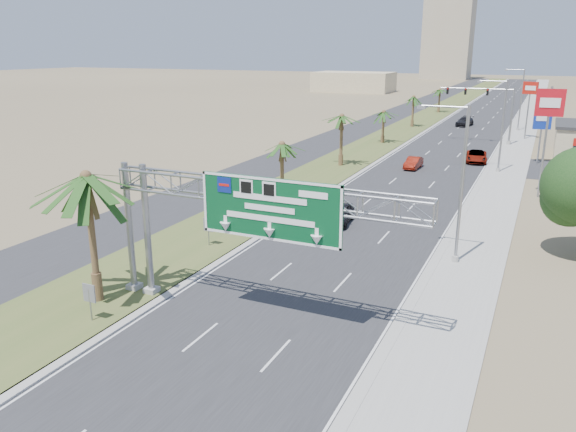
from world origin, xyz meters
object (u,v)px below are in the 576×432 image
(car_left_lane, at_px, (340,214))
(pole_sign_blue, at_px, (543,119))
(signal_mast, at_px, (497,110))
(car_right_lane, at_px, (476,156))
(palm_near, at_px, (86,177))
(sign_gantry, at_px, (245,202))
(car_far, at_px, (465,122))
(pole_sign_red_near, at_px, (549,110))
(pole_sign_red_far, at_px, (530,93))
(car_mid_lane, at_px, (413,163))

(car_left_lane, bearing_deg, pole_sign_blue, 60.43)
(signal_mast, distance_m, car_right_lane, 15.54)
(palm_near, height_order, car_left_lane, palm_near)
(palm_near, relative_size, car_right_lane, 1.63)
(sign_gantry, bearing_deg, car_far, 90.24)
(sign_gantry, distance_m, car_left_lane, 17.88)
(signal_mast, height_order, pole_sign_red_near, pole_sign_red_near)
(car_right_lane, distance_m, car_far, 33.84)
(car_far, relative_size, pole_sign_red_near, 0.54)
(signal_mast, height_order, pole_sign_red_far, pole_sign_red_far)
(signal_mast, relative_size, pole_sign_blue, 1.41)
(pole_sign_red_near, height_order, pole_sign_red_far, pole_sign_red_near)
(car_mid_lane, bearing_deg, car_right_lane, 50.30)
(car_left_lane, bearing_deg, signal_mast, 73.74)
(palm_near, distance_m, signal_mast, 65.60)
(sign_gantry, bearing_deg, car_left_lane, 93.62)
(car_mid_lane, bearing_deg, pole_sign_blue, 37.54)
(car_left_lane, xyz_separation_m, pole_sign_blue, (13.44, 32.38, 4.56))
(palm_near, distance_m, car_right_lane, 51.28)
(signal_mast, height_order, car_left_lane, signal_mast)
(signal_mast, xyz_separation_m, car_right_lane, (-0.60, -14.97, -4.14))
(car_far, xyz_separation_m, pole_sign_red_far, (10.39, -11.73, 6.09))
(car_mid_lane, bearing_deg, signal_mast, 74.85)
(palm_near, relative_size, car_far, 1.55)
(pole_sign_blue, bearing_deg, car_mid_lane, -144.32)
(car_right_lane, height_order, pole_sign_blue, pole_sign_blue)
(car_left_lane, bearing_deg, palm_near, -117.44)
(sign_gantry, height_order, pole_sign_red_far, pole_sign_red_far)
(signal_mast, distance_m, pole_sign_red_near, 30.63)
(car_right_lane, height_order, pole_sign_red_near, pole_sign_red_near)
(sign_gantry, distance_m, pole_sign_red_near, 34.84)
(car_left_lane, bearing_deg, car_right_lane, 70.38)
(car_mid_lane, distance_m, car_right_lane, 9.15)
(car_right_lane, height_order, pole_sign_red_far, pole_sign_red_far)
(palm_near, relative_size, pole_sign_red_far, 0.96)
(car_left_lane, bearing_deg, car_mid_lane, 81.39)
(car_left_lane, distance_m, pole_sign_blue, 35.35)
(signal_mast, relative_size, pole_sign_red_far, 1.18)
(sign_gantry, relative_size, signal_mast, 1.63)
(car_left_lane, distance_m, pole_sign_red_near, 21.92)
(sign_gantry, distance_m, car_mid_lane, 40.59)
(sign_gantry, height_order, signal_mast, signal_mast)
(palm_near, xyz_separation_m, pole_sign_red_far, (18.20, 70.58, -0.06))
(sign_gantry, height_order, pole_sign_blue, sign_gantry)
(sign_gantry, relative_size, palm_near, 2.01)
(sign_gantry, xyz_separation_m, pole_sign_red_far, (10.06, 68.66, 0.81))
(palm_near, xyz_separation_m, car_far, (7.81, 82.32, -6.15))
(car_mid_lane, height_order, car_far, car_far)
(pole_sign_red_near, bearing_deg, car_mid_lane, 149.31)
(car_far, bearing_deg, sign_gantry, -83.22)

